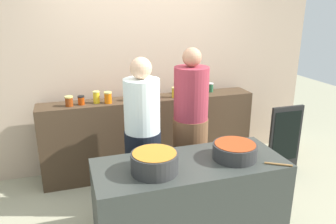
% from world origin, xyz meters
% --- Properties ---
extents(ground, '(12.00, 12.00, 0.00)m').
position_xyz_m(ground, '(0.00, 0.00, 0.00)').
color(ground, '#A29F82').
extents(storefront_wall, '(4.80, 0.12, 3.00)m').
position_xyz_m(storefront_wall, '(0.00, 1.45, 1.50)').
color(storefront_wall, tan).
rests_on(storefront_wall, ground).
extents(display_shelf, '(2.70, 0.36, 1.00)m').
position_xyz_m(display_shelf, '(0.00, 1.10, 0.50)').
color(display_shelf, '#433121').
rests_on(display_shelf, ground).
extents(prep_table, '(1.70, 0.70, 0.79)m').
position_xyz_m(prep_table, '(0.00, -0.30, 0.39)').
color(prep_table, '#343834').
rests_on(prep_table, ground).
extents(preserve_jar_0, '(0.09, 0.09, 0.12)m').
position_xyz_m(preserve_jar_0, '(-0.97, 1.04, 1.06)').
color(preserve_jar_0, maroon).
rests_on(preserve_jar_0, display_shelf).
extents(preserve_jar_1, '(0.08, 0.08, 0.11)m').
position_xyz_m(preserve_jar_1, '(-0.83, 1.06, 1.05)').
color(preserve_jar_1, '#A5360A').
rests_on(preserve_jar_1, display_shelf).
extents(preserve_jar_2, '(0.08, 0.08, 0.14)m').
position_xyz_m(preserve_jar_2, '(-0.65, 1.08, 1.07)').
color(preserve_jar_2, yellow).
rests_on(preserve_jar_2, display_shelf).
extents(preserve_jar_3, '(0.09, 0.09, 0.14)m').
position_xyz_m(preserve_jar_3, '(-0.52, 1.03, 1.07)').
color(preserve_jar_3, orange).
rests_on(preserve_jar_3, display_shelf).
extents(preserve_jar_4, '(0.08, 0.08, 0.11)m').
position_xyz_m(preserve_jar_4, '(-0.25, 1.07, 1.05)').
color(preserve_jar_4, '#572846').
rests_on(preserve_jar_4, display_shelf).
extents(preserve_jar_5, '(0.09, 0.09, 0.13)m').
position_xyz_m(preserve_jar_5, '(0.07, 1.04, 1.07)').
color(preserve_jar_5, '#50104B').
rests_on(preserve_jar_5, display_shelf).
extents(preserve_jar_6, '(0.08, 0.08, 0.13)m').
position_xyz_m(preserve_jar_6, '(0.31, 1.04, 1.06)').
color(preserve_jar_6, gold).
rests_on(preserve_jar_6, display_shelf).
extents(preserve_jar_7, '(0.07, 0.07, 0.15)m').
position_xyz_m(preserve_jar_7, '(0.50, 1.17, 1.07)').
color(preserve_jar_7, orange).
rests_on(preserve_jar_7, display_shelf).
extents(preserve_jar_8, '(0.07, 0.07, 0.12)m').
position_xyz_m(preserve_jar_8, '(0.85, 1.15, 1.06)').
color(preserve_jar_8, '#265C39').
rests_on(preserve_jar_8, display_shelf).
extents(cooking_pot_left, '(0.39, 0.39, 0.18)m').
position_xyz_m(cooking_pot_left, '(-0.34, -0.37, 0.87)').
color(cooking_pot_left, '#2D2D2D').
rests_on(cooking_pot_left, prep_table).
extents(cooking_pot_center, '(0.40, 0.40, 0.14)m').
position_xyz_m(cooking_pot_center, '(0.41, -0.34, 0.86)').
color(cooking_pot_center, '#2D2D2D').
rests_on(cooking_pot_center, prep_table).
extents(wooden_spoon, '(0.21, 0.14, 0.02)m').
position_xyz_m(wooden_spoon, '(0.71, -0.58, 0.79)').
color(wooden_spoon, '#9E703D').
rests_on(wooden_spoon, prep_table).
extents(cook_with_tongs, '(0.38, 0.38, 1.64)m').
position_xyz_m(cook_with_tongs, '(-0.28, 0.32, 0.74)').
color(cook_with_tongs, black).
rests_on(cook_with_tongs, ground).
extents(cook_in_cap, '(0.39, 0.39, 1.69)m').
position_xyz_m(cook_in_cap, '(0.28, 0.42, 0.76)').
color(cook_in_cap, brown).
rests_on(cook_in_cap, ground).
extents(chalkboard_sign, '(0.45, 0.05, 0.88)m').
position_xyz_m(chalkboard_sign, '(1.67, 0.58, 0.45)').
color(chalkboard_sign, black).
rests_on(chalkboard_sign, ground).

